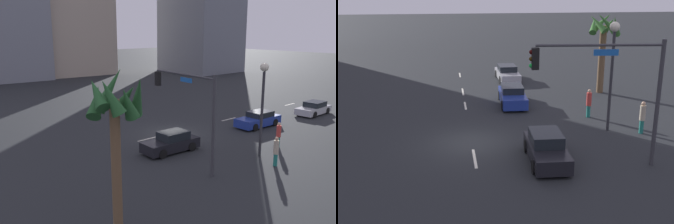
# 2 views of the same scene
# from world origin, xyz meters

# --- Properties ---
(ground_plane) EXTENTS (220.00, 220.00, 0.00)m
(ground_plane) POSITION_xyz_m (0.00, 0.00, 0.00)
(ground_plane) COLOR #232628
(lane_stripe_0) EXTENTS (1.99, 0.14, 0.01)m
(lane_stripe_0) POSITION_xyz_m (-18.00, 0.00, 0.01)
(lane_stripe_0) COLOR silver
(lane_stripe_0) RESTS_ON ground_plane
(lane_stripe_1) EXTENTS (2.22, 0.14, 0.01)m
(lane_stripe_1) POSITION_xyz_m (-11.36, 0.00, 0.01)
(lane_stripe_1) COLOR silver
(lane_stripe_1) RESTS_ON ground_plane
(lane_stripe_2) EXTENTS (1.99, 0.14, 0.01)m
(lane_stripe_2) POSITION_xyz_m (-7.26, 0.00, 0.01)
(lane_stripe_2) COLOR silver
(lane_stripe_2) RESTS_ON ground_plane
(lane_stripe_3) EXTENTS (2.37, 0.14, 0.01)m
(lane_stripe_3) POSITION_xyz_m (2.28, 0.00, 0.01)
(lane_stripe_3) COLOR silver
(lane_stripe_3) RESTS_ON ground_plane
(car_0) EXTENTS (4.38, 1.92, 1.30)m
(car_0) POSITION_xyz_m (-15.34, 4.21, 0.60)
(car_0) COLOR #B7B7BC
(car_0) RESTS_ON ground_plane
(car_1) EXTENTS (4.23, 1.95, 1.43)m
(car_1) POSITION_xyz_m (3.07, 3.42, 0.66)
(car_1) COLOR black
(car_1) RESTS_ON ground_plane
(car_2) EXTENTS (4.51, 1.98, 1.35)m
(car_2) POSITION_xyz_m (-7.20, 3.38, 0.63)
(car_2) COLOR navy
(car_2) RESTS_ON ground_plane
(traffic_signal) EXTENTS (0.84, 6.01, 5.95)m
(traffic_signal) POSITION_xyz_m (3.97, 6.21, 4.11)
(traffic_signal) COLOR #38383D
(traffic_signal) RESTS_ON ground_plane
(streetlamp) EXTENTS (0.56, 0.56, 6.30)m
(streetlamp) POSITION_xyz_m (-0.83, 8.06, 4.40)
(streetlamp) COLOR #2D2D33
(streetlamp) RESTS_ON ground_plane
(pedestrian_0) EXTENTS (0.38, 0.38, 1.90)m
(pedestrian_0) POSITION_xyz_m (-0.05, 9.79, 1.02)
(pedestrian_0) COLOR #1E7266
(pedestrian_0) RESTS_ON ground_plane
(pedestrian_1) EXTENTS (0.46, 0.46, 1.85)m
(pedestrian_1) POSITION_xyz_m (-3.47, 7.78, 0.99)
(pedestrian_1) COLOR #1E7266
(pedestrian_1) RESTS_ON ground_plane
(palm_tree_0) EXTENTS (2.66, 2.83, 6.37)m
(palm_tree_0) POSITION_xyz_m (-9.59, 10.83, 4.52)
(palm_tree_0) COLOR brown
(palm_tree_0) RESTS_ON ground_plane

